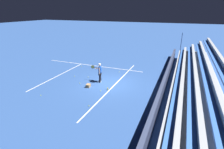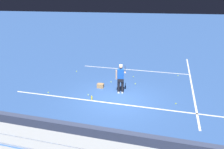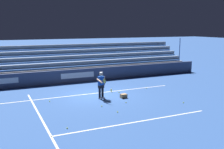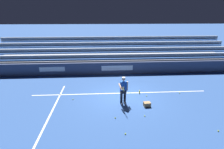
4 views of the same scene
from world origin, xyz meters
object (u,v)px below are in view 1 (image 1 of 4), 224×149
tennis_player (100,73)px  ball_box_cardboard (88,86)px  tennis_ball_far_right (89,106)px  water_bottle (108,89)px  tennis_ball_toward_net (41,95)px  tennis_ball_stray_back (119,72)px  tennis_ball_midcourt (80,83)px  tennis_ball_near_player (101,91)px  tennis_ball_by_box (81,66)px  tennis_ball_on_baseline (88,77)px  tennis_ball_far_left (74,76)px

tennis_player → ball_box_cardboard: size_ratio=4.29×
tennis_ball_far_right → water_bottle: water_bottle is taller
ball_box_cardboard → tennis_ball_toward_net: (-2.76, 2.53, -0.10)m
tennis_ball_toward_net → tennis_ball_stray_back: same height
tennis_ball_stray_back → tennis_ball_midcourt: bearing=152.4°
tennis_ball_near_player → tennis_ball_by_box: bearing=44.4°
tennis_ball_midcourt → tennis_ball_on_baseline: (1.60, 0.08, 0.00)m
tennis_ball_on_baseline → tennis_ball_far_left: 1.37m
tennis_ball_by_box → tennis_ball_stray_back: bearing=-91.8°
ball_box_cardboard → tennis_ball_far_left: bearing=56.7°
tennis_ball_near_player → tennis_ball_far_left: same height
tennis_ball_far_right → tennis_ball_near_player: (2.39, 0.29, 0.00)m
ball_box_cardboard → tennis_ball_toward_net: bearing=137.5°
tennis_ball_far_right → water_bottle: 2.79m
tennis_ball_far_right → tennis_ball_far_left: same height
tennis_ball_toward_net → ball_box_cardboard: bearing=-42.5°
water_bottle → tennis_ball_toward_net: bearing=123.6°
tennis_ball_toward_net → tennis_ball_midcourt: size_ratio=1.00×
tennis_player → ball_box_cardboard: (-1.38, 0.41, -0.76)m
ball_box_cardboard → tennis_player: bearing=-16.6°
water_bottle → tennis_ball_far_left: bearing=70.0°
tennis_player → tennis_ball_far_left: size_ratio=25.98×
tennis_ball_toward_net → tennis_ball_midcourt: 3.46m
tennis_ball_by_box → tennis_ball_stray_back: size_ratio=1.00×
tennis_ball_midcourt → water_bottle: (-0.30, -2.83, 0.08)m
tennis_ball_near_player → tennis_ball_stray_back: same height
tennis_ball_far_right → tennis_ball_on_baseline: same height
tennis_ball_far_right → tennis_ball_on_baseline: (4.69, 2.74, 0.00)m
tennis_ball_far_right → water_bottle: size_ratio=0.30×
tennis_ball_far_right → water_bottle: (2.79, -0.17, 0.08)m
tennis_player → tennis_ball_toward_net: bearing=144.6°
tennis_ball_far_right → tennis_ball_stray_back: 7.24m
tennis_ball_near_player → tennis_ball_far_left: size_ratio=1.00×
tennis_ball_on_baseline → tennis_ball_toward_net: bearing=163.8°
tennis_player → tennis_ball_near_player: 2.09m
tennis_ball_stray_back → tennis_ball_far_left: bearing=129.1°
tennis_ball_midcourt → tennis_ball_near_player: same height
tennis_player → tennis_ball_stray_back: size_ratio=25.98×
ball_box_cardboard → tennis_ball_midcourt: ball_box_cardboard is taller
tennis_ball_toward_net → tennis_ball_far_left: same height
tennis_ball_stray_back → tennis_ball_far_right: bearing=-176.1°
tennis_player → tennis_ball_by_box: size_ratio=25.98×
ball_box_cardboard → tennis_ball_far_left: size_ratio=6.06×
tennis_ball_near_player → tennis_ball_on_baseline: 3.36m
tennis_ball_by_box → water_bottle: size_ratio=0.30×
tennis_ball_by_box → water_bottle: (-4.58, -5.33, 0.08)m
tennis_player → tennis_ball_midcourt: size_ratio=25.98×
tennis_ball_far_right → tennis_ball_toward_net: bearing=90.8°
tennis_ball_stray_back → water_bottle: (-4.44, -0.66, 0.08)m
tennis_ball_near_player → tennis_ball_by_box: same height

